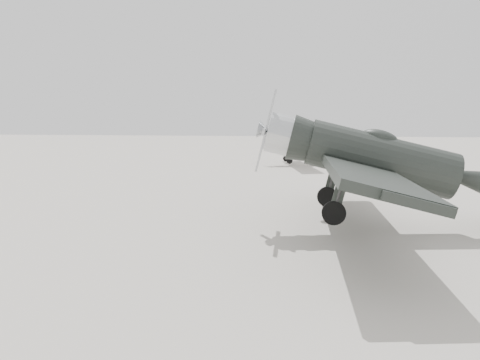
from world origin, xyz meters
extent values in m
plane|color=#ACA599|center=(0.00, 0.00, 0.00)|extent=(160.00, 160.00, 0.00)
cylinder|color=black|center=(4.24, 1.47, 2.44)|extent=(5.06, 1.71, 1.60)
cylinder|color=#BBBEC0|center=(0.76, 1.39, 2.44)|extent=(1.06, 1.44, 1.42)
cone|color=#BBBEC0|center=(0.08, 1.38, 2.44)|extent=(0.41, 0.65, 0.64)
cube|color=#BBBEC0|center=(0.16, 1.38, 2.44)|extent=(0.07, 0.21, 2.97)
ellipsoid|color=black|center=(4.02, 1.47, 3.15)|extent=(1.27, 0.80, 0.53)
cube|color=black|center=(3.45, 1.46, 2.04)|extent=(2.71, 13.75, 0.25)
cylinder|color=black|center=(3.02, -0.10, 0.48)|extent=(0.78, 0.20, 0.78)
cylinder|color=black|center=(2.95, 2.99, 0.48)|extent=(0.78, 0.20, 0.78)
cylinder|color=#333333|center=(3.02, -0.10, 1.25)|extent=(0.13, 0.13, 1.60)
cylinder|color=#333333|center=(2.95, 2.99, 1.25)|extent=(0.13, 0.13, 1.60)
cylinder|color=#96979A|center=(1.23, 23.59, 1.58)|extent=(4.68, 1.83, 0.97)
cone|color=#96979A|center=(4.25, 24.18, 1.58)|extent=(1.72, 1.17, 0.88)
cone|color=#96979A|center=(-1.28, 23.10, 1.58)|extent=(0.69, 1.00, 0.92)
cube|color=#96979A|center=(-1.63, 23.03, 1.58)|extent=(0.07, 0.13, 1.94)
cube|color=#96979A|center=(0.88, 23.52, 2.13)|extent=(3.49, 9.83, 0.16)
cube|color=#96979A|center=(4.68, 24.26, 1.63)|extent=(1.35, 3.09, 0.07)
cube|color=#96979A|center=(4.77, 24.28, 2.20)|extent=(0.79, 0.22, 1.14)
cylinder|color=black|center=(0.72, 22.50, 0.24)|extent=(0.51, 0.22, 0.49)
cylinder|color=black|center=(0.35, 24.41, 0.24)|extent=(0.51, 0.22, 0.49)
cylinder|color=#333333|center=(0.72, 22.50, 0.75)|extent=(0.09, 0.09, 1.06)
cylinder|color=#333333|center=(0.35, 24.41, 0.75)|extent=(0.09, 0.09, 1.06)
cylinder|color=black|center=(4.85, 24.30, 1.32)|extent=(0.17, 0.09, 0.16)
camera|label=1|loc=(1.65, -15.10, 3.95)|focal=35.00mm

